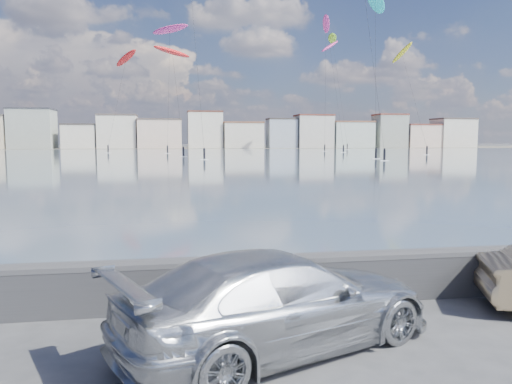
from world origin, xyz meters
TOP-DOWN VIEW (x-y plane):
  - ground at (0.00, 0.00)m, footprint 700.00×700.00m
  - bay_water at (0.00, 91.50)m, footprint 500.00×177.00m
  - far_shore_strip at (0.00, 200.00)m, footprint 500.00×60.00m
  - seawall at (0.00, 2.70)m, footprint 400.00×0.36m
  - far_buildings at (1.31, 186.00)m, footprint 240.79×13.26m
  - car_silver at (0.83, 0.67)m, footprint 5.90×4.21m
  - kitesurfer_0 at (52.72, 106.12)m, footprint 3.18×17.07m
  - kitesurfer_1 at (-0.84, 104.32)m, footprint 9.70×17.62m
  - kitesurfer_2 at (36.47, 83.72)m, footprint 7.99×14.08m
  - kitesurfer_3 at (-1.35, 121.49)m, footprint 10.50×12.28m
  - kitesurfer_4 at (44.38, 139.92)m, footprint 6.31×15.56m
  - kitesurfer_11 at (52.19, 158.03)m, footprint 6.19×14.69m
  - kitesurfer_13 at (-13.31, 134.65)m, footprint 8.06×17.45m
  - kitesurfer_14 at (40.71, 124.18)m, footprint 6.81×11.38m

SIDE VIEW (x-z plane):
  - ground at x=0.00m, z-range 0.00..0.00m
  - bay_water at x=0.00m, z-range 0.01..0.01m
  - far_shore_strip at x=0.00m, z-range 0.01..0.01m
  - seawall at x=0.00m, z-range 0.04..1.12m
  - car_silver at x=0.83m, z-range 0.00..1.59m
  - far_buildings at x=1.31m, z-range -1.27..13.33m
  - kitesurfer_1 at x=-0.84m, z-range 10.31..33.60m
  - kitesurfer_0 at x=52.72m, z-range 10.22..36.49m
  - kitesurfer_13 at x=-13.31m, z-range 10.98..38.73m
  - kitesurfer_14 at x=40.71m, z-range 12.24..42.62m
  - kitesurfer_2 at x=36.47m, z-range 13.22..44.44m
  - kitesurfer_3 at x=-1.35m, z-range 14.35..46.08m
  - kitesurfer_11 at x=52.19m, z-range 17.43..55.91m
  - kitesurfer_4 at x=44.38m, z-range 16.66..56.80m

